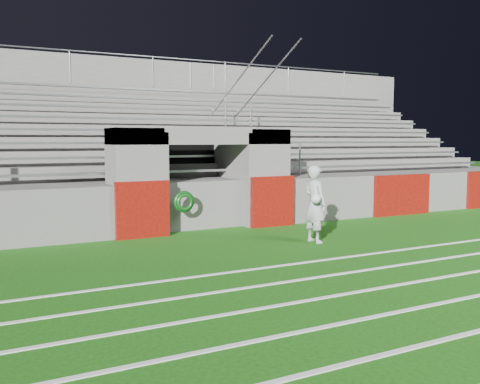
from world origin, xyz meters
TOP-DOWN VIEW (x-y plane):
  - ground at (0.00, 0.00)m, footprint 90.00×90.00m
  - stadium_structure at (0.00, 7.97)m, footprint 26.00×8.48m
  - goalkeeper_with_ball at (1.46, 0.58)m, footprint 0.54×0.74m
  - hose_coil at (-0.74, 2.93)m, footprint 0.54×0.14m

SIDE VIEW (x-z plane):
  - ground at x=0.00m, z-range 0.00..0.00m
  - hose_coil at x=-0.74m, z-range 0.53..1.07m
  - goalkeeper_with_ball at x=1.46m, z-range 0.00..1.75m
  - stadium_structure at x=0.00m, z-range -1.22..4.20m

